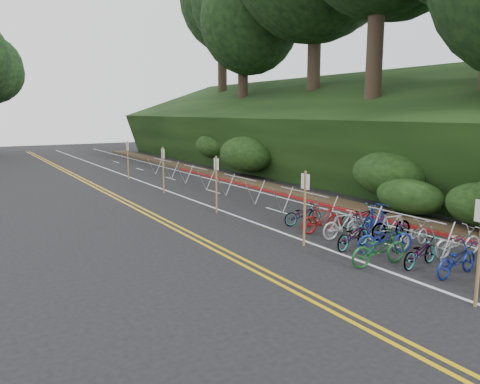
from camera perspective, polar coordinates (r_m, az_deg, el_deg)
The scene contains 8 objects.
ground at distance 11.98m, azimuth 21.06°, elevation -12.32°, with size 120.00×120.00×0.00m, color black.
road_markings at distance 19.76m, azimuth -1.53°, elevation -3.00°, with size 7.47×80.00×0.01m.
red_curb at distance 24.09m, azimuth 6.68°, elevation -0.63°, with size 0.25×28.00×0.10m, color maroon.
embankment at distance 33.80m, azimuth 9.12°, elevation 6.58°, with size 14.30×48.14×9.11m.
bike_racks_rest at distance 23.25m, azimuth -0.06°, elevation 1.06°, with size 1.14×23.00×1.17m.
signposts_rest at distance 22.92m, azimuth -6.50°, elevation 2.33°, with size 0.08×18.40×2.50m.
bike_front at distance 14.06m, azimuth 16.57°, elevation -6.62°, with size 1.91×0.67×1.00m, color #144C1E.
bike_valet at distance 15.20m, azimuth 22.30°, elevation -5.82°, with size 3.25×11.95×1.09m.
Camera 1 is at (-8.98, -6.61, 4.37)m, focal length 35.00 mm.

